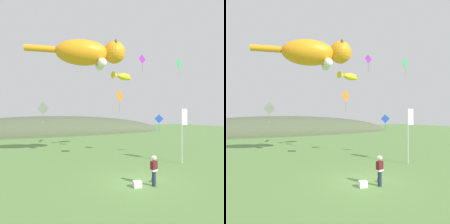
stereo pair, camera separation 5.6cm
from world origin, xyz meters
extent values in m
plane|color=#5B8442|center=(0.00, 0.00, 0.00)|extent=(120.00, 120.00, 0.00)
ellipsoid|color=#4C563D|center=(0.00, 33.71, 0.00)|extent=(53.74, 12.03, 7.86)
cylinder|color=#232D47|center=(0.46, -0.99, 0.44)|extent=(0.24, 0.24, 0.88)
cube|color=#59191E|center=(0.46, -0.99, 1.18)|extent=(0.45, 0.33, 0.60)
cube|color=white|center=(0.46, -0.99, 0.94)|extent=(0.47, 0.36, 0.10)
sphere|color=beige|center=(0.46, -0.99, 1.59)|extent=(0.20, 0.20, 0.20)
cylinder|color=silver|center=(0.46, -0.99, 1.68)|extent=(0.30, 0.30, 0.09)
cylinder|color=silver|center=(0.46, -0.99, 1.74)|extent=(0.20, 0.20, 0.07)
cylinder|color=olive|center=(0.87, -0.39, 0.13)|extent=(0.15, 0.19, 0.19)
cylinder|color=brown|center=(0.80, -0.39, 0.13)|extent=(0.02, 0.26, 0.26)
cylinder|color=brown|center=(0.95, -0.39, 0.13)|extent=(0.02, 0.26, 0.26)
cube|color=white|center=(-0.55, -0.75, 0.15)|extent=(0.53, 0.40, 0.30)
cube|color=white|center=(-0.55, -0.75, 0.33)|extent=(0.54, 0.41, 0.06)
cylinder|color=silver|center=(5.95, 2.47, 2.40)|extent=(0.08, 0.08, 4.79)
cube|color=white|center=(6.27, 2.47, 4.04)|extent=(0.60, 0.03, 1.40)
ellipsoid|color=orange|center=(-1.54, 7.30, 10.04)|extent=(5.39, 3.56, 2.36)
ellipsoid|color=white|center=(-1.30, 7.25, 9.62)|extent=(3.45, 2.06, 1.30)
sphere|color=orange|center=(1.47, 6.67, 10.28)|extent=(2.13, 2.13, 2.13)
cone|color=#55330A|center=(1.59, 7.24, 11.05)|extent=(0.90, 0.90, 0.71)
cone|color=#55330A|center=(1.35, 6.10, 11.05)|extent=(0.90, 0.90, 0.71)
sphere|color=white|center=(0.31, 7.64, 9.04)|extent=(0.85, 0.85, 0.85)
sphere|color=white|center=(0.02, 6.24, 9.04)|extent=(0.85, 0.85, 0.85)
cylinder|color=orange|center=(-5.24, 8.08, 10.16)|extent=(2.66, 1.09, 0.57)
ellipsoid|color=yellow|center=(4.63, 10.47, 8.81)|extent=(2.44, 1.50, 0.81)
cone|color=yellow|center=(3.18, 10.02, 8.81)|extent=(0.95, 0.99, 0.81)
cone|color=yellow|center=(4.69, 10.49, 9.15)|extent=(0.47, 0.47, 0.38)
sphere|color=black|center=(5.42, 10.43, 8.88)|extent=(0.19, 0.19, 0.19)
cylinder|color=red|center=(2.91, 10.26, 11.36)|extent=(0.97, 2.39, 0.36)
torus|color=white|center=(2.60, 9.11, 11.36)|extent=(0.44, 0.17, 0.44)
cube|color=white|center=(-4.47, 12.99, 4.95)|extent=(1.34, 0.66, 1.48)
cylinder|color=black|center=(-4.47, 13.00, 4.95)|extent=(0.90, 0.45, 0.02)
cube|color=#A9A9A9|center=(-4.47, 12.99, 3.76)|extent=(0.03, 0.02, 0.90)
cube|color=purple|center=(4.64, 6.65, 10.00)|extent=(0.95, 0.25, 0.97)
cylinder|color=black|center=(4.64, 6.66, 10.00)|extent=(0.64, 0.17, 0.02)
cube|color=#6B1A7C|center=(4.64, 6.65, 9.06)|extent=(0.03, 0.01, 0.90)
cube|color=green|center=(6.61, 3.47, 9.00)|extent=(0.92, 0.43, 1.01)
cylinder|color=black|center=(6.61, 3.48, 9.00)|extent=(0.62, 0.29, 0.02)
cube|color=#1A7C35|center=(6.61, 3.47, 8.05)|extent=(0.03, 0.02, 0.90)
cube|color=orange|center=(1.50, 5.61, 5.96)|extent=(1.01, 0.57, 1.14)
cylinder|color=black|center=(1.50, 5.62, 5.96)|extent=(0.68, 0.39, 0.02)
cube|color=#A95011|center=(1.50, 5.61, 4.94)|extent=(0.03, 0.02, 0.90)
cube|color=blue|center=(6.56, 6.38, 3.80)|extent=(0.81, 0.50, 0.94)
cylinder|color=black|center=(6.56, 6.39, 3.80)|extent=(0.55, 0.34, 0.02)
cube|color=#1A3E97|center=(6.56, 6.38, 2.88)|extent=(0.03, 0.02, 0.90)
camera|label=1|loc=(-6.74, -10.75, 4.24)|focal=32.00mm
camera|label=2|loc=(-6.68, -10.78, 4.24)|focal=32.00mm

